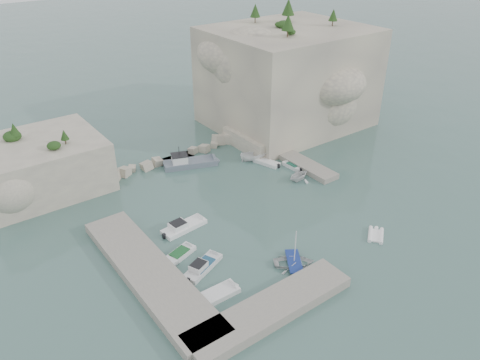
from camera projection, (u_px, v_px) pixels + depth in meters
ground at (268, 219)px, 58.94m from camera, size 400.00×400.00×0.00m
cliff_east at (288, 77)px, 82.79m from camera, size 26.00×22.00×17.00m
cliff_terrace at (260, 138)px, 77.67m from camera, size 8.00×10.00×2.50m
outcrop_west at (42, 165)px, 64.42m from camera, size 16.00×14.00×7.00m
quay_west at (150, 273)px, 49.19m from camera, size 5.00×24.00×1.10m
quay_south at (271, 309)px, 44.74m from camera, size 18.00×4.00×1.10m
ledge_east at (294, 159)px, 72.74m from camera, size 3.00×16.00×0.80m
breakwater at (175, 154)px, 73.51m from camera, size 28.00×3.00×1.40m
motorboat_d at (203, 269)px, 50.69m from camera, size 5.98×3.81×1.40m
motorboat_b at (184, 229)px, 57.21m from camera, size 6.40×2.67×1.40m
motorboat_e at (218, 296)px, 47.07m from camera, size 4.73×1.98×0.70m
motorboat_c at (180, 256)px, 52.58m from camera, size 4.63×2.86×0.70m
rowboat at (294, 265)px, 51.27m from camera, size 5.49×5.11×0.93m
inflatable_dinghy at (376, 236)px, 55.83m from camera, size 3.65×3.30×0.44m
tender_east_a at (298, 180)px, 67.80m from camera, size 4.02×3.56×1.96m
tender_east_b at (293, 168)px, 71.14m from camera, size 1.51×3.86×0.70m
tender_east_c at (267, 164)px, 72.20m from camera, size 2.75×4.87×0.70m
tender_east_d at (254, 160)px, 73.22m from camera, size 4.86×3.30×1.76m
work_boat at (191, 165)px, 71.75m from camera, size 9.31×5.56×2.20m
rowboat_mast at (295, 246)px, 50.02m from camera, size 0.10×0.10×4.20m
vegetation at (261, 25)px, 76.47m from camera, size 53.48×13.88×13.40m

